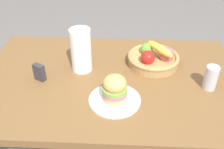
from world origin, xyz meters
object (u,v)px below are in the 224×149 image
object	(u,v)px
paper_towel_roll	(81,50)
napkin_holder	(39,72)
sandwich	(115,88)
plate	(115,100)
fruit_basket	(154,58)
soda_can	(211,78)

from	to	relation	value
paper_towel_roll	napkin_holder	world-z (taller)	paper_towel_roll
sandwich	napkin_holder	bearing A→B (deg)	158.63
plate	napkin_holder	world-z (taller)	napkin_holder
fruit_basket	paper_towel_roll	xyz separation A→B (m)	(-0.40, -0.07, 0.07)
sandwich	paper_towel_roll	bearing A→B (deg)	125.91
soda_can	napkin_holder	size ratio (longest dim) A/B	1.40
fruit_basket	napkin_holder	distance (m)	0.63
plate	fruit_basket	world-z (taller)	fruit_basket
sandwich	napkin_holder	distance (m)	0.43
sandwich	fruit_basket	bearing A→B (deg)	57.88
paper_towel_roll	napkin_holder	distance (m)	0.24
fruit_basket	sandwich	bearing A→B (deg)	-122.12
fruit_basket	paper_towel_roll	size ratio (longest dim) A/B	1.21
soda_can	napkin_holder	world-z (taller)	soda_can
plate	sandwich	world-z (taller)	sandwich
plate	napkin_holder	xyz separation A→B (m)	(-0.40, 0.16, 0.04)
plate	fruit_basket	xyz separation A→B (m)	(0.21, 0.33, 0.04)
fruit_basket	plate	bearing A→B (deg)	-122.12
soda_can	plate	bearing A→B (deg)	-164.89
plate	paper_towel_roll	world-z (taller)	paper_towel_roll
plate	napkin_holder	distance (m)	0.43
sandwich	paper_towel_roll	xyz separation A→B (m)	(-0.19, 0.26, 0.04)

